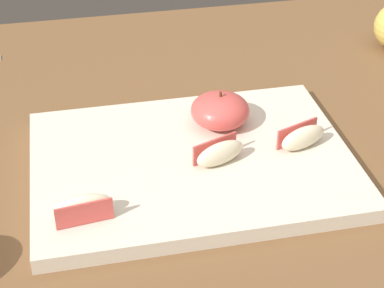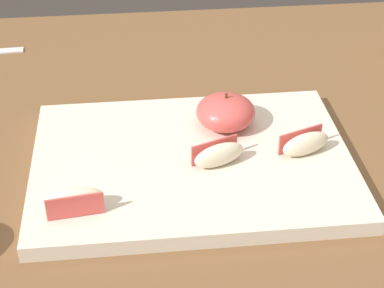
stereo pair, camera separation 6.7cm
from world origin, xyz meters
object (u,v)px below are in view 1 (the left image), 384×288
at_px(apple_wedge_middle, 302,137).
at_px(apple_wedge_back, 220,153).
at_px(apple_half_skin_up, 220,110).
at_px(apple_wedge_near_knife, 83,207).
at_px(cutting_board, 192,163).

relative_size(apple_wedge_middle, apple_wedge_back, 1.00).
distance_m(apple_half_skin_up, apple_wedge_middle, 0.12).
relative_size(apple_wedge_near_knife, apple_wedge_middle, 0.98).
bearing_deg(cutting_board, apple_wedge_near_knife, -147.92).
distance_m(cutting_board, apple_wedge_back, 0.05).
bearing_deg(apple_wedge_back, apple_wedge_middle, 6.04).
height_order(cutting_board, apple_wedge_back, apple_wedge_back).
xyz_separation_m(apple_half_skin_up, apple_wedge_middle, (0.09, -0.08, -0.01)).
xyz_separation_m(apple_wedge_middle, apple_wedge_back, (-0.12, -0.01, 0.00)).
bearing_deg(apple_wedge_middle, apple_half_skin_up, 140.53).
distance_m(apple_wedge_near_knife, apple_wedge_back, 0.19).
bearing_deg(cutting_board, apple_wedge_middle, -3.14).
bearing_deg(apple_wedge_back, apple_wedge_near_knife, -158.15).
bearing_deg(apple_half_skin_up, cutting_board, -128.25).
xyz_separation_m(cutting_board, apple_wedge_middle, (0.15, -0.01, 0.03)).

